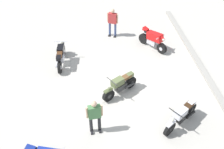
# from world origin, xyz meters

# --- Properties ---
(ground_plane) EXTENTS (40.00, 40.00, 0.00)m
(ground_plane) POSITION_xyz_m (0.00, 0.00, 0.00)
(ground_plane) COLOR #B7B2A8
(curb_edge) EXTENTS (14.00, 0.30, 0.15)m
(curb_edge) POSITION_xyz_m (0.00, 4.60, 0.07)
(curb_edge) COLOR #9C978F
(curb_edge) RESTS_ON ground
(motorcycle_red_sportbike) EXTENTS (1.70, 1.28, 1.14)m
(motorcycle_red_sportbike) POSITION_xyz_m (-3.02, 2.52, 0.59)
(motorcycle_red_sportbike) COLOR black
(motorcycle_red_sportbike) RESTS_ON ground
(motorcycle_black_cruiser) EXTENTS (2.09, 0.70, 1.09)m
(motorcycle_black_cruiser) POSITION_xyz_m (-2.16, -2.58, 0.52)
(motorcycle_black_cruiser) COLOR black
(motorcycle_black_cruiser) RESTS_ON ground
(motorcycle_silver_cruiser) EXTENTS (1.33, 1.76, 1.09)m
(motorcycle_silver_cruiser) POSITION_xyz_m (2.42, 2.36, 0.52)
(motorcycle_silver_cruiser) COLOR black
(motorcycle_silver_cruiser) RESTS_ON ground
(motorcycle_olive_vintage) EXTENTS (1.20, 1.72, 1.07)m
(motorcycle_olive_vintage) POSITION_xyz_m (0.38, 0.17, 0.49)
(motorcycle_olive_vintage) COLOR black
(motorcycle_olive_vintage) RESTS_ON ground
(person_in_green_shirt) EXTENTS (0.34, 0.66, 1.69)m
(person_in_green_shirt) POSITION_xyz_m (2.35, -1.10, 0.97)
(person_in_green_shirt) COLOR #262628
(person_in_green_shirt) RESTS_ON ground
(person_in_red_shirt) EXTENTS (0.47, 0.65, 1.77)m
(person_in_red_shirt) POSITION_xyz_m (-4.57, 0.41, 1.02)
(person_in_red_shirt) COLOR #384772
(person_in_red_shirt) RESTS_ON ground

